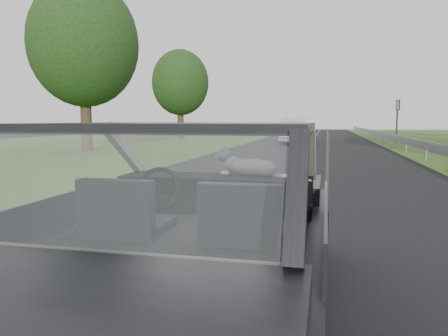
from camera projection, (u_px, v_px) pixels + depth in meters
The scene contains 11 objects.
ground at pixel (196, 323), 3.15m from camera, with size 140.00×140.00×0.00m, color black.
subject_car at pixel (195, 225), 3.07m from camera, with size 1.80×4.00×1.45m, color black.
dashboard at pixel (216, 193), 3.67m from camera, with size 1.58×0.45×0.30m, color black.
driver_seat at pixel (124, 209), 2.87m from camera, with size 0.50×0.72×0.42m, color black.
passenger_seat at pixel (243, 215), 2.69m from camera, with size 0.50×0.72×0.42m, color black.
steering_wheel at pixel (158, 189), 3.46m from camera, with size 0.36×0.36×0.04m, color black.
cat at pixel (251, 166), 3.61m from camera, with size 0.56×0.17×0.25m, color slate.
other_car at pixel (296, 131), 27.25m from camera, with size 1.97×4.99×1.64m, color silver.
highway_sign at pixel (397, 122), 27.62m from camera, with size 0.11×1.09×2.73m, color #094016.
tree_5 at pixel (85, 69), 20.31m from camera, with size 5.06×5.06×7.67m, color black, non-canonical shape.
tree_6 at pixel (180, 96), 34.71m from camera, with size 4.51×4.51×6.83m, color black, non-canonical shape.
Camera 1 is at (0.88, -2.89, 1.46)m, focal length 35.00 mm.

